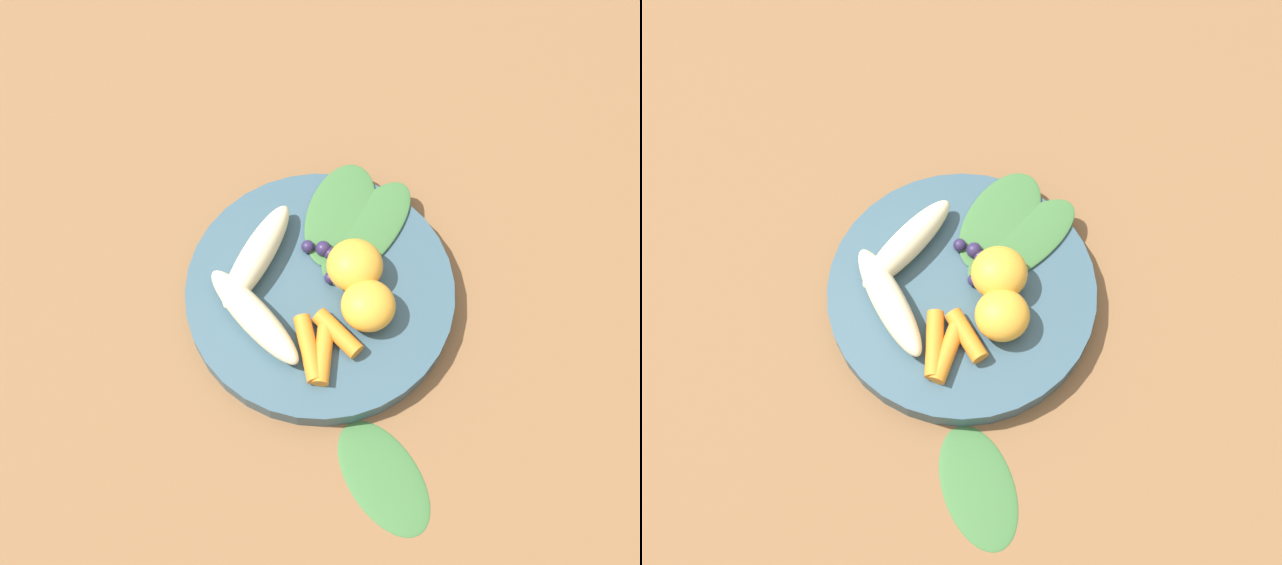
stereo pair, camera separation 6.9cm
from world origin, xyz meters
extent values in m
plane|color=brown|center=(0.00, 0.00, 0.00)|extent=(2.40, 2.40, 0.00)
cylinder|color=#385666|center=(0.00, 0.00, 0.01)|extent=(0.24, 0.24, 0.02)
ellipsoid|color=beige|center=(0.07, -0.01, 0.04)|extent=(0.04, 0.12, 0.03)
ellipsoid|color=beige|center=(0.03, -0.05, 0.04)|extent=(0.12, 0.08, 0.03)
ellipsoid|color=#F4A833|center=(-0.03, 0.01, 0.04)|extent=(0.05, 0.05, 0.04)
ellipsoid|color=#F4A833|center=(-0.02, 0.05, 0.04)|extent=(0.05, 0.05, 0.04)
cylinder|color=orange|center=(0.04, 0.04, 0.03)|extent=(0.04, 0.06, 0.02)
cylinder|color=orange|center=(0.04, 0.05, 0.03)|extent=(0.05, 0.05, 0.01)
cylinder|color=orange|center=(0.02, 0.05, 0.03)|extent=(0.02, 0.05, 0.02)
sphere|color=#2D234C|center=(-0.01, -0.04, 0.03)|extent=(0.01, 0.01, 0.01)
sphere|color=#2D234C|center=(-0.03, -0.02, 0.03)|extent=(0.01, 0.01, 0.01)
sphere|color=#2D234C|center=(-0.01, 0.00, 0.03)|extent=(0.01, 0.01, 0.01)
sphere|color=#2D234C|center=(-0.03, -0.01, 0.03)|extent=(0.01, 0.01, 0.01)
sphere|color=#2D234C|center=(-0.02, 0.00, 0.03)|extent=(0.01, 0.01, 0.01)
sphere|color=#2D234C|center=(-0.03, -0.02, 0.03)|extent=(0.01, 0.01, 0.01)
sphere|color=#2D234C|center=(-0.02, -0.03, 0.03)|extent=(0.01, 0.01, 0.01)
cylinder|color=white|center=(-0.04, 0.00, 0.02)|extent=(0.05, 0.05, 0.00)
ellipsoid|color=#3D7038|center=(-0.07, -0.02, 0.03)|extent=(0.14, 0.09, 0.00)
ellipsoid|color=#3D7038|center=(-0.06, -0.05, 0.03)|extent=(0.13, 0.12, 0.00)
ellipsoid|color=#3D7038|center=(0.05, 0.17, 0.00)|extent=(0.07, 0.11, 0.01)
camera|label=1|loc=(0.17, 0.24, 0.66)|focal=43.49mm
camera|label=2|loc=(0.11, 0.27, 0.66)|focal=43.49mm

